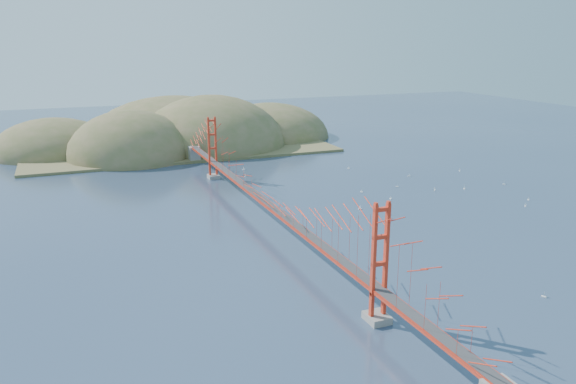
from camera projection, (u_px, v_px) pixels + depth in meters
name	position (u px, v px, depth m)	size (l,w,h in m)	color
ground	(268.00, 226.00, 79.51)	(320.00, 320.00, 0.00)	navy
bridge	(267.00, 177.00, 77.82)	(2.20, 94.40, 12.00)	gray
far_headlands	(183.00, 143.00, 141.56)	(84.00, 58.00, 25.00)	olive
sailboat_1	(362.00, 191.00, 96.81)	(0.53, 0.54, 0.60)	white
sailboat_6	(385.00, 235.00, 75.47)	(0.63, 0.63, 0.67)	white
sailboat_11	(504.00, 184.00, 101.86)	(0.59, 0.59, 0.64)	white
sailboat_5	(529.00, 199.00, 92.02)	(0.48, 0.50, 0.56)	white
sailboat_3	(245.00, 176.00, 107.67)	(0.54, 0.54, 0.60)	white
sailboat_14	(391.00, 198.00, 92.60)	(0.44, 0.51, 0.59)	white
sailboat_8	(435.00, 190.00, 97.69)	(0.66, 0.66, 0.69)	white
sailboat_10	(544.00, 296.00, 57.54)	(0.59, 0.59, 0.63)	white
sailboat_0	(388.00, 213.00, 84.52)	(0.57, 0.61, 0.69)	white
sailboat_12	(244.00, 169.00, 113.25)	(0.58, 0.50, 0.67)	white
sailboat_9	(460.00, 170.00, 112.05)	(0.49, 0.50, 0.56)	white
sailboat_4	(464.00, 188.00, 98.75)	(0.57, 0.58, 0.65)	white
sailboat_7	(409.00, 176.00, 107.62)	(0.61, 0.61, 0.66)	white
sailboat_13	(525.00, 206.00, 88.53)	(0.60, 0.60, 0.63)	white
sailboat_15	(349.00, 168.00, 114.15)	(0.59, 0.59, 0.65)	white
sailboat_16	(397.00, 186.00, 100.12)	(0.58, 0.58, 0.61)	white
sailboat_extra_0	(360.00, 208.00, 87.06)	(0.55, 0.44, 0.65)	white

